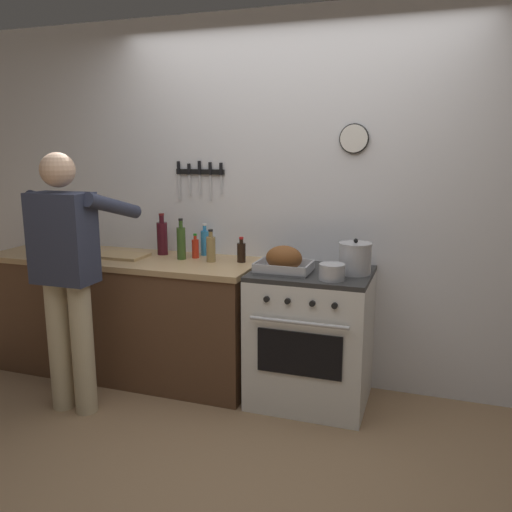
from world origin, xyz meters
TOP-DOWN VIEW (x-y plane):
  - ground_plane at (0.00, 0.00)m, footprint 8.00×8.00m
  - wall_back at (0.00, 1.35)m, footprint 6.00×0.13m
  - counter_block at (-1.20, 0.99)m, footprint 2.03×0.65m
  - stove at (0.22, 0.99)m, footprint 0.76×0.67m
  - person_cook at (-1.21, 0.38)m, footprint 0.51×0.63m
  - roasting_pan at (0.05, 0.90)m, footprint 0.35×0.26m
  - stock_pot at (0.49, 1.01)m, footprint 0.21×0.21m
  - saucepan at (0.38, 0.81)m, footprint 0.16×0.16m
  - cutting_board at (-1.20, 0.97)m, footprint 0.36×0.24m
  - bottle_hot_sauce at (-0.67, 1.12)m, footprint 0.05×0.05m
  - bottle_olive_oil at (-0.75, 1.05)m, footprint 0.06×0.06m
  - bottle_vinegar at (-0.52, 1.04)m, footprint 0.06×0.06m
  - bottle_wine_red at (-0.96, 1.15)m, footprint 0.08×0.08m
  - bottle_soy_sauce at (-0.31, 1.09)m, footprint 0.06×0.06m
  - bottle_dish_soap at (-0.65, 1.23)m, footprint 0.06×0.06m

SIDE VIEW (x-z plane):
  - ground_plane at x=0.00m, z-range 0.00..0.00m
  - stove at x=0.22m, z-range 0.00..0.90m
  - counter_block at x=-1.20m, z-range 0.00..0.90m
  - cutting_board at x=-1.20m, z-range 0.90..0.92m
  - saucepan at x=0.38m, z-range 0.90..1.00m
  - person_cook at x=-1.21m, z-range 0.12..1.78m
  - bottle_soy_sauce at x=-0.31m, z-range 0.88..1.06m
  - bottle_hot_sauce at x=-0.67m, z-range 0.88..1.06m
  - roasting_pan at x=0.05m, z-range 0.89..1.06m
  - bottle_vinegar at x=-0.52m, z-range 0.88..1.11m
  - bottle_dish_soap at x=-0.65m, z-range 0.88..1.12m
  - stock_pot at x=0.49m, z-range 0.89..1.11m
  - bottle_olive_oil at x=-0.75m, z-range 0.88..1.17m
  - bottle_wine_red at x=-0.96m, z-range 0.88..1.18m
  - wall_back at x=0.00m, z-range 0.00..2.60m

